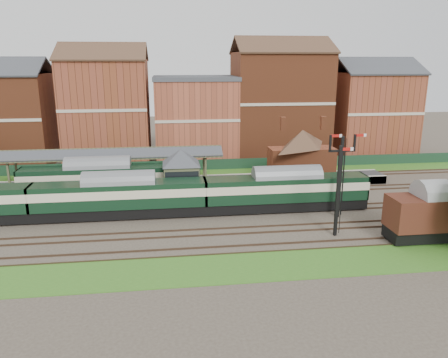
{
  "coord_description": "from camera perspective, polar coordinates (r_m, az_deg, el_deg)",
  "views": [
    {
      "loc": [
        -4.28,
        -41.14,
        14.87
      ],
      "look_at": [
        1.34,
        2.0,
        3.0
      ],
      "focal_mm": 35.0,
      "sensor_mm": 36.0,
      "label": 1
    }
  ],
  "objects": [
    {
      "name": "ground",
      "position": [
        43.95,
        -1.4,
        -4.52
      ],
      "size": [
        160.0,
        160.0,
        0.0
      ],
      "primitive_type": "plane",
      "color": "#473D33",
      "rests_on": "ground"
    },
    {
      "name": "grass_back",
      "position": [
        59.19,
        -3.04,
        0.72
      ],
      "size": [
        90.0,
        4.5,
        0.06
      ],
      "primitive_type": "cube",
      "color": "#2D6619",
      "rests_on": "ground"
    },
    {
      "name": "grass_front",
      "position": [
        32.98,
        0.85,
        -11.48
      ],
      "size": [
        90.0,
        5.0,
        0.06
      ],
      "primitive_type": "cube",
      "color": "#2D6619",
      "rests_on": "ground"
    },
    {
      "name": "fence",
      "position": [
        60.95,
        -3.2,
        1.84
      ],
      "size": [
        90.0,
        0.12,
        1.5
      ],
      "primitive_type": "cube",
      "color": "#193823",
      "rests_on": "ground"
    },
    {
      "name": "platform",
      "position": [
        52.88,
        -7.92,
        -0.65
      ],
      "size": [
        55.0,
        3.4,
        1.0
      ],
      "primitive_type": "cube",
      "color": "#2D2D2D",
      "rests_on": "ground"
    },
    {
      "name": "signal_box",
      "position": [
        45.92,
        -5.58,
        0.45
      ],
      "size": [
        5.4,
        5.4,
        6.0
      ],
      "color": "#627150",
      "rests_on": "ground"
    },
    {
      "name": "brick_hut",
      "position": [
        47.37,
        4.2,
        -1.56
      ],
      "size": [
        3.2,
        2.64,
        2.94
      ],
      "color": "brown",
      "rests_on": "ground"
    },
    {
      "name": "station_building",
      "position": [
        54.53,
        10.12,
        3.48
      ],
      "size": [
        8.1,
        8.1,
        5.9
      ],
      "color": "brown",
      "rests_on": "platform"
    },
    {
      "name": "canopy",
      "position": [
        52.35,
        -14.67,
        3.43
      ],
      "size": [
        26.0,
        3.89,
        4.08
      ],
      "color": "#48492E",
      "rests_on": "platform"
    },
    {
      "name": "semaphore_bracket",
      "position": [
        43.18,
        15.02,
        1.01
      ],
      "size": [
        3.6,
        0.25,
        8.18
      ],
      "color": "black",
      "rests_on": "ground"
    },
    {
      "name": "semaphore_siding",
      "position": [
        38.53,
        14.69,
        -1.4
      ],
      "size": [
        1.23,
        0.25,
        8.0
      ],
      "color": "black",
      "rests_on": "ground"
    },
    {
      "name": "town_backdrop",
      "position": [
        66.73,
        -3.89,
        8.46
      ],
      "size": [
        69.0,
        10.0,
        16.0
      ],
      "color": "brown",
      "rests_on": "ground"
    },
    {
      "name": "dmu_train",
      "position": [
        43.3,
        -13.41,
        -2.13
      ],
      "size": [
        49.5,
        2.61,
        3.8
      ],
      "color": "black",
      "rests_on": "ground"
    },
    {
      "name": "platform_railcar",
      "position": [
        49.87,
        -15.99,
        0.03
      ],
      "size": [
        16.82,
        2.65,
        3.87
      ],
      "color": "black",
      "rests_on": "ground"
    },
    {
      "name": "goods_van_a",
      "position": [
        40.7,
        25.16,
        -4.2
      ],
      "size": [
        6.8,
        2.95,
        4.13
      ],
      "color": "black",
      "rests_on": "ground"
    }
  ]
}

